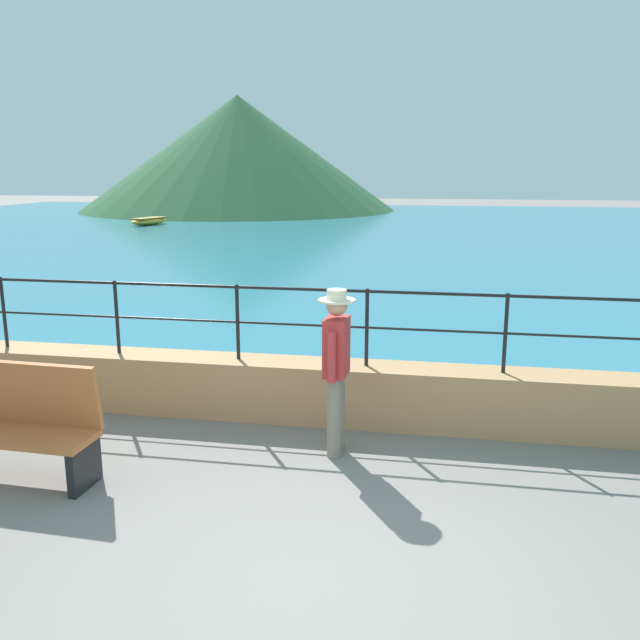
# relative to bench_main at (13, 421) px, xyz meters

# --- Properties ---
(ground_plane) EXTENTS (120.00, 120.00, 0.00)m
(ground_plane) POSITION_rel_bench_main_xyz_m (3.17, -1.20, -0.56)
(ground_plane) COLOR slate
(promenade_wall) EXTENTS (20.00, 0.56, 0.70)m
(promenade_wall) POSITION_rel_bench_main_xyz_m (3.17, 2.00, -0.21)
(promenade_wall) COLOR tan
(promenade_wall) RESTS_ON ground
(railing) EXTENTS (18.44, 0.04, 0.90)m
(railing) POSITION_rel_bench_main_xyz_m (3.17, 2.00, 0.76)
(railing) COLOR black
(railing) RESTS_ON promenade_wall
(lake_water) EXTENTS (64.00, 44.32, 0.06)m
(lake_water) POSITION_rel_bench_main_xyz_m (3.17, 24.64, -0.53)
(lake_water) COLOR teal
(lake_water) RESTS_ON ground
(hill_main) EXTENTS (21.16, 21.16, 7.56)m
(hill_main) POSITION_rel_bench_main_xyz_m (-9.83, 39.38, 3.22)
(hill_main) COLOR #285633
(hill_main) RESTS_ON ground
(bench_main) EXTENTS (1.72, 0.62, 1.13)m
(bench_main) POSITION_rel_bench_main_xyz_m (0.00, 0.00, 0.00)
(bench_main) COLOR #B76633
(bench_main) RESTS_ON ground
(person_walking) EXTENTS (0.38, 0.57, 1.75)m
(person_walking) POSITION_rel_bench_main_xyz_m (2.97, 1.07, 0.42)
(person_walking) COLOR slate
(person_walking) RESTS_ON ground
(boat_2) EXTENTS (1.65, 2.47, 0.36)m
(boat_2) POSITION_rel_bench_main_xyz_m (-10.75, 26.78, -0.30)
(boat_2) COLOR gold
(boat_2) RESTS_ON lake_water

